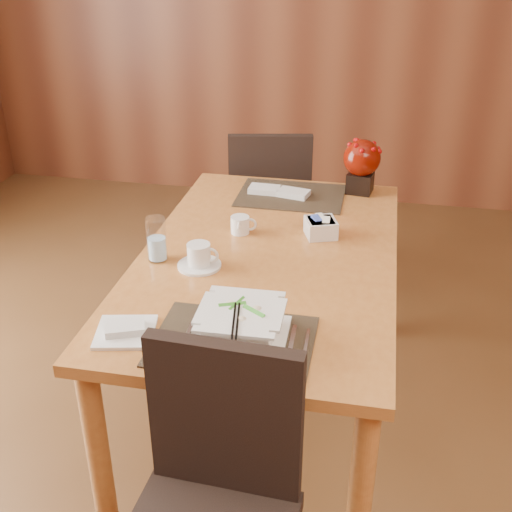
% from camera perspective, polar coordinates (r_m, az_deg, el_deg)
% --- Properties ---
extents(dining_table, '(0.90, 1.50, 0.75)m').
position_cam_1_polar(dining_table, '(2.33, 1.07, -1.91)').
color(dining_table, '#B97033').
rests_on(dining_table, ground).
extents(placemat_near, '(0.45, 0.33, 0.01)m').
position_cam_1_polar(placemat_near, '(1.82, -2.02, -7.56)').
color(placemat_near, black).
rests_on(placemat_near, dining_table).
extents(placemat_far, '(0.45, 0.33, 0.01)m').
position_cam_1_polar(placemat_far, '(2.78, 3.13, 5.40)').
color(placemat_far, black).
rests_on(placemat_far, dining_table).
extents(soup_setting, '(0.26, 0.26, 0.10)m').
position_cam_1_polar(soup_setting, '(1.80, -1.35, -6.26)').
color(soup_setting, white).
rests_on(soup_setting, dining_table).
extents(coffee_cup, '(0.15, 0.15, 0.09)m').
position_cam_1_polar(coffee_cup, '(2.19, -5.09, -0.10)').
color(coffee_cup, white).
rests_on(coffee_cup, dining_table).
extents(water_glass, '(0.09, 0.09, 0.16)m').
position_cam_1_polar(water_glass, '(2.23, -8.83, 1.47)').
color(water_glass, white).
rests_on(water_glass, dining_table).
extents(creamer_jug, '(0.10, 0.10, 0.07)m').
position_cam_1_polar(creamer_jug, '(2.43, -1.43, 2.79)').
color(creamer_jug, white).
rests_on(creamer_jug, dining_table).
extents(sugar_caddy, '(0.14, 0.14, 0.07)m').
position_cam_1_polar(sugar_caddy, '(2.42, 5.78, 2.52)').
color(sugar_caddy, white).
rests_on(sugar_caddy, dining_table).
extents(berry_decor, '(0.16, 0.16, 0.24)m').
position_cam_1_polar(berry_decor, '(2.81, 9.37, 8.17)').
color(berry_decor, black).
rests_on(berry_decor, dining_table).
extents(napkins_far, '(0.27, 0.13, 0.02)m').
position_cam_1_polar(napkins_far, '(2.78, 2.22, 5.75)').
color(napkins_far, silver).
rests_on(napkins_far, dining_table).
extents(bread_plate, '(0.20, 0.20, 0.01)m').
position_cam_1_polar(bread_plate, '(1.89, -11.52, -6.65)').
color(bread_plate, white).
rests_on(bread_plate, dining_table).
extents(near_chair, '(0.44, 0.45, 0.91)m').
position_cam_1_polar(near_chair, '(1.73, -3.77, -20.62)').
color(near_chair, black).
rests_on(near_chair, ground).
extents(far_chair, '(0.50, 0.50, 0.91)m').
position_cam_1_polar(far_chair, '(3.32, 1.19, 4.71)').
color(far_chair, black).
rests_on(far_chair, ground).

